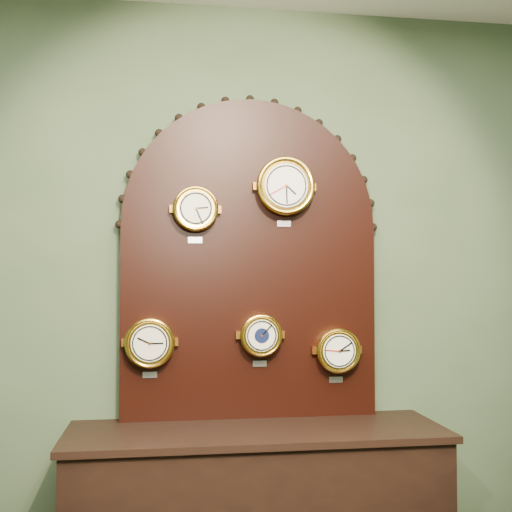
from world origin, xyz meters
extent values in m
plane|color=#42553A|center=(0.00, 2.50, 1.40)|extent=(4.00, 0.00, 4.00)
cube|color=black|center=(0.00, 2.45, 1.28)|extent=(1.20, 0.06, 0.90)
cylinder|color=black|center=(0.00, 2.45, 1.73)|extent=(1.20, 0.06, 1.20)
cylinder|color=gold|center=(-0.26, 2.39, 1.80)|extent=(0.19, 0.08, 0.19)
torus|color=gold|center=(-0.26, 2.36, 1.80)|extent=(0.21, 0.02, 0.21)
cylinder|color=#EEE5CA|center=(-0.26, 2.35, 1.80)|extent=(0.15, 0.01, 0.15)
cube|color=#B0B0B7|center=(-0.26, 2.42, 1.66)|extent=(0.07, 0.01, 0.03)
cylinder|color=gold|center=(0.16, 2.39, 1.91)|extent=(0.25, 0.08, 0.25)
torus|color=gold|center=(0.16, 2.36, 1.91)|extent=(0.27, 0.03, 0.27)
cylinder|color=white|center=(0.16, 2.35, 1.91)|extent=(0.20, 0.01, 0.20)
cube|color=#B0B0B7|center=(0.16, 2.42, 1.74)|extent=(0.07, 0.01, 0.03)
cylinder|color=gold|center=(-0.46, 2.39, 1.19)|extent=(0.21, 0.08, 0.21)
torus|color=gold|center=(-0.46, 2.36, 1.19)|extent=(0.22, 0.02, 0.22)
cylinder|color=#EEE5CA|center=(-0.46, 2.35, 1.19)|extent=(0.17, 0.01, 0.17)
cube|color=#B0B0B7|center=(-0.46, 2.42, 1.04)|extent=(0.06, 0.01, 0.03)
cylinder|color=gold|center=(0.04, 2.39, 1.22)|extent=(0.18, 0.08, 0.18)
torus|color=gold|center=(0.04, 2.36, 1.22)|extent=(0.20, 0.02, 0.20)
cylinder|color=#EEE5CA|center=(0.04, 2.35, 1.22)|extent=(0.15, 0.01, 0.15)
cube|color=#B0B0B7|center=(0.04, 2.42, 1.08)|extent=(0.07, 0.01, 0.03)
cylinder|color=#0C1436|center=(0.04, 2.35, 1.22)|extent=(0.07, 0.00, 0.07)
cylinder|color=gold|center=(0.41, 2.39, 1.14)|extent=(0.19, 0.08, 0.19)
torus|color=gold|center=(0.41, 2.36, 1.14)|extent=(0.21, 0.02, 0.21)
cylinder|color=white|center=(0.41, 2.35, 1.14)|extent=(0.16, 0.01, 0.16)
cube|color=#B0B0B7|center=(0.41, 2.42, 1.00)|extent=(0.06, 0.01, 0.03)
camera|label=1|loc=(-0.40, -0.51, 1.48)|focal=44.32mm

